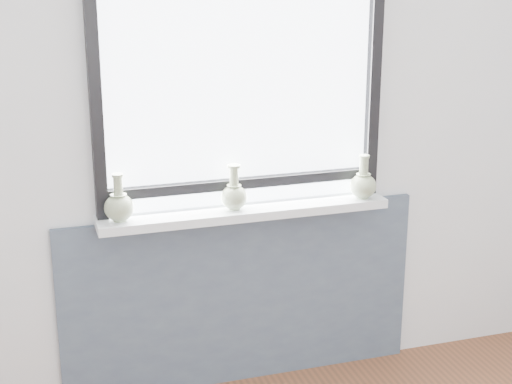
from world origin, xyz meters
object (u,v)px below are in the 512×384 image
object	(u,v)px
vase_a	(119,205)
vase_c	(363,184)
windowsill	(245,212)
vase_b	(234,194)

from	to	relation	value
vase_a	vase_c	distance (m)	1.12
windowsill	vase_c	world-z (taller)	vase_c
windowsill	vase_a	xyz separation A→B (m)	(-0.56, -0.01, 0.09)
windowsill	vase_c	xyz separation A→B (m)	(0.56, -0.03, 0.09)
vase_b	windowsill	bearing A→B (deg)	3.84
vase_a	vase_c	bearing A→B (deg)	-0.77
vase_a	vase_b	distance (m)	0.51
vase_a	vase_c	size ratio (longest dim) A/B	1.01
vase_b	vase_c	bearing A→B (deg)	-2.15
windowsill	vase_b	world-z (taller)	vase_b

